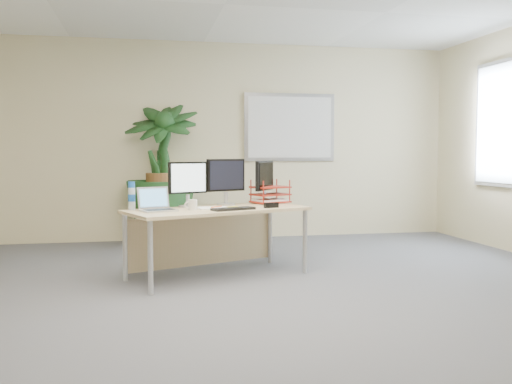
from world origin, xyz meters
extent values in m
plane|color=#4B4B51|center=(0.00, 0.00, 0.00)|extent=(8.00, 8.00, 0.00)
cube|color=beige|center=(0.00, 4.00, 1.35)|extent=(7.00, 0.04, 2.70)
cube|color=#AAAAAE|center=(1.20, 3.97, 1.55)|extent=(1.30, 0.03, 0.95)
cube|color=silver|center=(1.20, 3.95, 1.55)|extent=(1.20, 0.01, 0.85)
cube|color=#AAAAAE|center=(3.47, 2.30, 1.55)|extent=(0.03, 1.30, 1.55)
cube|color=silver|center=(3.45, 2.30, 1.55)|extent=(0.01, 1.20, 1.45)
cube|color=tan|center=(-0.14, 1.55, 0.65)|extent=(1.87, 1.30, 0.03)
cube|color=tan|center=(-0.26, 1.86, 0.32)|extent=(1.52, 0.60, 0.51)
cylinder|color=#BABABF|center=(-0.79, 0.96, 0.32)|extent=(0.05, 0.05, 0.63)
cylinder|color=#BABABF|center=(0.73, 1.54, 0.32)|extent=(0.05, 0.05, 0.63)
cylinder|color=#BABABF|center=(-1.01, 1.55, 0.32)|extent=(0.05, 0.05, 0.63)
cylinder|color=#BABABF|center=(0.50, 2.13, 0.32)|extent=(0.05, 0.05, 0.63)
imported|color=#163D1A|center=(-0.60, 3.70, 0.75)|extent=(1.07, 1.07, 1.50)
cylinder|color=#BABABF|center=(-0.41, 1.71, 0.67)|extent=(0.18, 0.18, 0.02)
cylinder|color=#BABABF|center=(-0.41, 1.71, 0.73)|extent=(0.04, 0.04, 0.11)
cube|color=black|center=(-0.41, 1.71, 0.95)|extent=(0.38, 0.18, 0.31)
cube|color=white|center=(-0.41, 1.69, 0.95)|extent=(0.34, 0.13, 0.27)
cylinder|color=#BABABF|center=(-0.02, 1.86, 0.67)|extent=(0.19, 0.19, 0.02)
cylinder|color=#BABABF|center=(-0.02, 1.86, 0.74)|extent=(0.04, 0.04, 0.11)
cube|color=black|center=(-0.02, 1.86, 0.97)|extent=(0.41, 0.19, 0.32)
cube|color=black|center=(-0.01, 1.84, 0.97)|extent=(0.36, 0.14, 0.29)
cylinder|color=#BABABF|center=(0.41, 2.00, 0.67)|extent=(0.18, 0.18, 0.02)
cylinder|color=#BABABF|center=(0.41, 2.00, 0.74)|extent=(0.04, 0.04, 0.11)
cube|color=black|center=(0.41, 2.00, 0.95)|extent=(0.26, 0.35, 0.31)
cube|color=black|center=(0.43, 1.98, 0.95)|extent=(0.21, 0.30, 0.27)
cube|color=#B9B9BD|center=(-0.70, 1.37, 0.67)|extent=(0.36, 0.30, 0.02)
cube|color=black|center=(-0.70, 1.36, 0.68)|extent=(0.29, 0.22, 0.00)
cube|color=#B9B9BD|center=(-0.75, 1.50, 0.78)|extent=(0.30, 0.16, 0.20)
cube|color=#5CA9EC|center=(-0.75, 1.49, 0.78)|extent=(0.26, 0.13, 0.16)
cube|color=black|center=(-0.02, 1.36, 0.67)|extent=(0.43, 0.28, 0.02)
cylinder|color=silver|center=(-0.39, 1.43, 0.71)|extent=(0.09, 0.09, 0.10)
torus|color=silver|center=(-0.44, 1.43, 0.71)|extent=(0.07, 0.04, 0.07)
cube|color=white|center=(-0.19, 1.53, 0.67)|extent=(0.31, 0.25, 0.01)
cylinder|color=#EA541A|center=(-0.16, 1.53, 0.68)|extent=(0.12, 0.11, 0.01)
cylinder|color=yellow|center=(0.00, 1.56, 0.67)|extent=(0.11, 0.06, 0.02)
cylinder|color=silver|center=(-0.95, 1.55, 0.77)|extent=(0.07, 0.07, 0.21)
cylinder|color=blue|center=(-0.95, 1.55, 0.90)|extent=(0.06, 0.06, 0.06)
cylinder|color=blue|center=(-0.95, 1.55, 0.78)|extent=(0.07, 0.07, 0.07)
cube|color=maroon|center=(0.47, 1.99, 0.68)|extent=(0.44, 0.39, 0.02)
cube|color=maroon|center=(0.47, 1.99, 0.76)|extent=(0.44, 0.39, 0.02)
cube|color=maroon|center=(0.47, 1.99, 0.83)|extent=(0.44, 0.39, 0.02)
cube|color=white|center=(0.47, 1.99, 0.70)|extent=(0.39, 0.34, 0.02)
cube|color=black|center=(0.37, 1.50, 0.69)|extent=(0.15, 0.09, 0.05)
camera|label=1|loc=(-0.84, -3.85, 1.20)|focal=40.00mm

